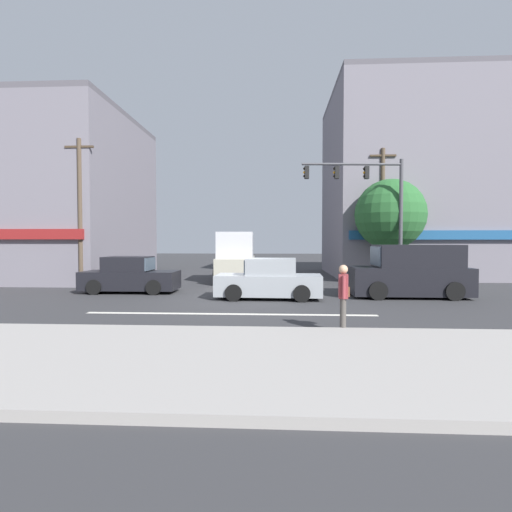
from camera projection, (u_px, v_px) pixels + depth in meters
name	position (u px, v px, depth m)	size (l,w,h in m)	color
ground_plane	(241.00, 298.00, 15.78)	(120.00, 120.00, 0.00)	#333335
lane_marking_stripe	(230.00, 314.00, 12.29)	(9.00, 0.24, 0.01)	silver
sidewalk_curb	(197.00, 359.00, 7.30)	(40.00, 5.00, 0.16)	#9E9993
building_left_block	(35.00, 198.00, 24.76)	(12.11, 10.75, 9.97)	slate
building_right_corner	(430.00, 184.00, 26.66)	(13.14, 10.57, 12.15)	slate
street_tree	(390.00, 214.00, 21.02)	(3.69, 3.69, 5.53)	#4C3823
utility_pole_near_left	(80.00, 210.00, 19.26)	(1.40, 0.22, 7.20)	brown
utility_pole_far_right	(382.00, 213.00, 21.78)	(1.40, 0.22, 7.32)	brown
traffic_light_mast	(374.00, 199.00, 19.16)	(4.88, 0.54, 6.20)	#47474C
sedan_approaching_near	(269.00, 281.00, 15.64)	(4.16, 1.99, 1.58)	#999EA3
box_truck_crossing_leftbound	(236.00, 259.00, 22.57)	(2.44, 5.69, 2.75)	#B7B29E
sedan_parked_curbside	(130.00, 276.00, 17.57)	(4.12, 1.92, 1.58)	black
van_waiting_far	(411.00, 272.00, 16.02)	(4.60, 2.05, 2.11)	black
pedestrian_foreground_with_bag	(343.00, 294.00, 9.73)	(0.35, 0.67, 1.67)	#4C4742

